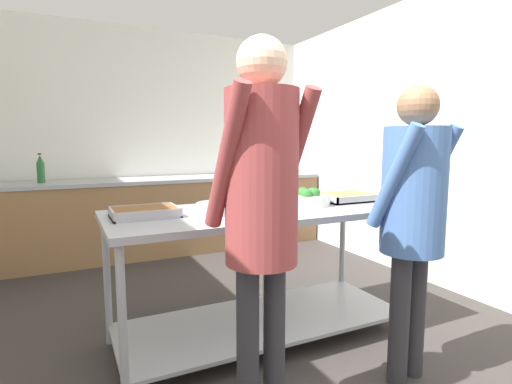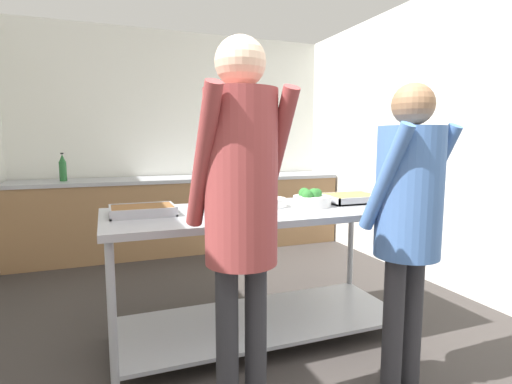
# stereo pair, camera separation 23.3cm
# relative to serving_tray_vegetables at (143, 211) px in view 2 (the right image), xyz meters

# --- Properties ---
(wall_rear) EXTENTS (3.96, 0.06, 2.65)m
(wall_rear) POSITION_rel_serving_tray_vegetables_xyz_m (0.69, 2.69, 0.43)
(wall_rear) COLOR silver
(wall_rear) RESTS_ON ground_plane
(wall_right) EXTENTS (0.06, 4.24, 2.65)m
(wall_right) POSITION_rel_serving_tray_vegetables_xyz_m (2.64, 0.63, 0.43)
(wall_right) COLOR silver
(wall_right) RESTS_ON ground_plane
(back_counter) EXTENTS (3.80, 0.65, 0.88)m
(back_counter) POSITION_rel_serving_tray_vegetables_xyz_m (0.69, 2.32, -0.46)
(back_counter) COLOR olive
(back_counter) RESTS_ON ground_plane
(serving_counter) EXTENTS (1.97, 0.82, 0.87)m
(serving_counter) POSITION_rel_serving_tray_vegetables_xyz_m (0.74, -0.07, -0.31)
(serving_counter) COLOR #9EA0A8
(serving_counter) RESTS_ON ground_plane
(serving_tray_vegetables) EXTENTS (0.38, 0.28, 0.05)m
(serving_tray_vegetables) POSITION_rel_serving_tray_vegetables_xyz_m (0.00, 0.00, 0.00)
(serving_tray_vegetables) COLOR #9EA0A8
(serving_tray_vegetables) RESTS_ON serving_counter
(sauce_pan) EXTENTS (0.45, 0.31, 0.06)m
(sauce_pan) POSITION_rel_serving_tray_vegetables_xyz_m (0.45, -0.07, 0.01)
(sauce_pan) COLOR #9EA0A8
(sauce_pan) RESTS_ON serving_counter
(plate_stack) EXTENTS (0.22, 0.22, 0.06)m
(plate_stack) POSITION_rel_serving_tray_vegetables_xyz_m (0.82, 0.00, 0.00)
(plate_stack) COLOR white
(plate_stack) RESTS_ON serving_counter
(broccoli_bowl) EXTENTS (0.25, 0.25, 0.13)m
(broccoli_bowl) POSITION_rel_serving_tray_vegetables_xyz_m (1.09, -0.08, 0.02)
(broccoli_bowl) COLOR silver
(broccoli_bowl) RESTS_ON serving_counter
(serving_tray_roast) EXTENTS (0.40, 0.31, 0.05)m
(serving_tray_roast) POSITION_rel_serving_tray_vegetables_xyz_m (1.46, -0.01, 0.00)
(serving_tray_roast) COLOR #9EA0A8
(serving_tray_roast) RESTS_ON serving_counter
(guest_serving_left) EXTENTS (0.43, 0.37, 1.73)m
(guest_serving_left) POSITION_rel_serving_tray_vegetables_xyz_m (0.33, -0.86, 0.19)
(guest_serving_left) COLOR #2D2D33
(guest_serving_left) RESTS_ON ground_plane
(guest_serving_right) EXTENTS (0.46, 0.37, 1.59)m
(guest_serving_right) POSITION_rel_serving_tray_vegetables_xyz_m (1.24, -0.83, 0.09)
(guest_serving_right) COLOR #2D2D33
(guest_serving_right) RESTS_ON ground_plane
(water_bottle) EXTENTS (0.07, 0.07, 0.30)m
(water_bottle) POSITION_rel_serving_tray_vegetables_xyz_m (-0.62, 2.31, 0.12)
(water_bottle) COLOR #23602D
(water_bottle) RESTS_ON back_counter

